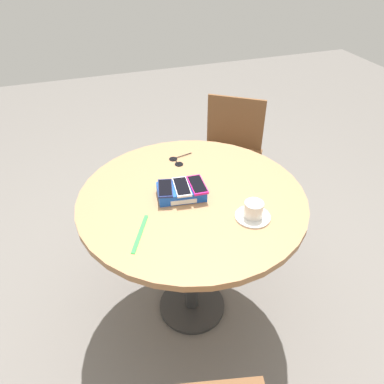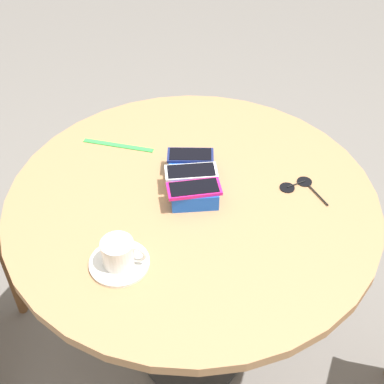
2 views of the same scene
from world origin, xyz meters
name	(u,v)px [view 1 (image 1 of 2)]	position (x,y,z in m)	size (l,w,h in m)	color
ground_plane	(192,306)	(0.00, 0.00, 0.00)	(8.00, 8.00, 0.00)	slate
round_table	(192,214)	(0.00, 0.00, 0.68)	(1.01, 1.01, 0.79)	#2D2D2D
phone_box	(181,192)	(-0.05, 0.01, 0.81)	(0.22, 0.15, 0.05)	blue
phone_navy	(165,188)	(-0.11, 0.02, 0.84)	(0.09, 0.14, 0.01)	navy
phone_white	(182,187)	(-0.04, 0.01, 0.84)	(0.08, 0.15, 0.01)	silver
phone_magenta	(197,185)	(0.02, 0.00, 0.84)	(0.07, 0.14, 0.01)	#D11975
saucer	(253,217)	(0.19, -0.22, 0.79)	(0.15, 0.15, 0.01)	silver
coffee_cup	(254,209)	(0.19, -0.22, 0.83)	(0.08, 0.10, 0.07)	silver
lanyard_strap	(140,233)	(-0.27, -0.17, 0.79)	(0.22, 0.02, 0.00)	green
sunglasses	(177,161)	(0.02, 0.30, 0.79)	(0.13, 0.10, 0.01)	black
chair_far_side	(230,157)	(0.54, 0.77, 0.44)	(0.58, 0.58, 0.82)	brown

